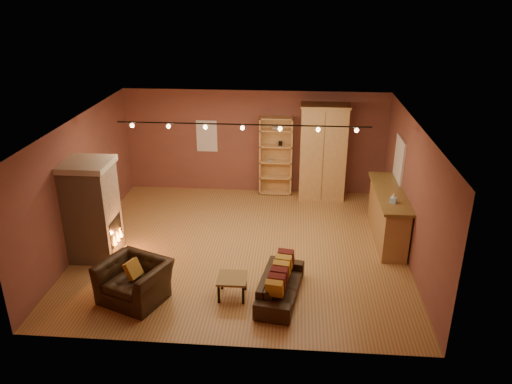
# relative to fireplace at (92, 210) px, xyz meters

# --- Properties ---
(floor) EXTENTS (7.00, 7.00, 0.00)m
(floor) POSITION_rel_fireplace_xyz_m (3.04, 0.60, -1.06)
(floor) COLOR olive
(floor) RESTS_ON ground
(ceiling) EXTENTS (7.00, 7.00, 0.00)m
(ceiling) POSITION_rel_fireplace_xyz_m (3.04, 0.60, 1.74)
(ceiling) COLOR brown
(ceiling) RESTS_ON back_wall
(back_wall) EXTENTS (7.00, 0.02, 2.80)m
(back_wall) POSITION_rel_fireplace_xyz_m (3.04, 3.85, 0.34)
(back_wall) COLOR brown
(back_wall) RESTS_ON floor
(left_wall) EXTENTS (0.02, 6.50, 2.80)m
(left_wall) POSITION_rel_fireplace_xyz_m (-0.46, 0.60, 0.34)
(left_wall) COLOR brown
(left_wall) RESTS_ON floor
(right_wall) EXTENTS (0.02, 6.50, 2.80)m
(right_wall) POSITION_rel_fireplace_xyz_m (6.54, 0.60, 0.34)
(right_wall) COLOR brown
(right_wall) RESTS_ON floor
(fireplace) EXTENTS (1.01, 0.98, 2.12)m
(fireplace) POSITION_rel_fireplace_xyz_m (0.00, 0.00, 0.00)
(fireplace) COLOR tan
(fireplace) RESTS_ON floor
(back_window) EXTENTS (0.56, 0.04, 0.86)m
(back_window) POSITION_rel_fireplace_xyz_m (1.74, 3.83, 0.49)
(back_window) COLOR white
(back_window) RESTS_ON back_wall
(bookcase) EXTENTS (0.88, 0.34, 2.15)m
(bookcase) POSITION_rel_fireplace_xyz_m (3.62, 3.74, 0.03)
(bookcase) COLOR tan
(bookcase) RESTS_ON floor
(armoire) EXTENTS (1.25, 0.71, 2.55)m
(armoire) POSITION_rel_fireplace_xyz_m (4.86, 3.53, 0.22)
(armoire) COLOR tan
(armoire) RESTS_ON floor
(bar_counter) EXTENTS (0.64, 2.41, 1.15)m
(bar_counter) POSITION_rel_fireplace_xyz_m (6.24, 1.27, -0.47)
(bar_counter) COLOR tan
(bar_counter) RESTS_ON floor
(tissue_box) EXTENTS (0.18, 0.18, 0.23)m
(tissue_box) POSITION_rel_fireplace_xyz_m (6.19, 0.65, 0.19)
(tissue_box) COLOR #95C8EF
(tissue_box) RESTS_ON bar_counter
(right_window) EXTENTS (0.05, 0.90, 1.00)m
(right_window) POSITION_rel_fireplace_xyz_m (6.51, 2.00, 0.59)
(right_window) COLOR white
(right_window) RESTS_ON right_wall
(loveseat) EXTENTS (0.74, 1.72, 0.72)m
(loveseat) POSITION_rel_fireplace_xyz_m (3.93, -1.22, -0.71)
(loveseat) COLOR black
(loveseat) RESTS_ON floor
(armchair) EXTENTS (1.35, 1.13, 1.00)m
(armchair) POSITION_rel_fireplace_xyz_m (1.28, -1.48, -0.56)
(armchair) COLOR black
(armchair) RESTS_ON floor
(coffee_table) EXTENTS (0.54, 0.54, 0.40)m
(coffee_table) POSITION_rel_fireplace_xyz_m (3.04, -1.27, -0.72)
(coffee_table) COLOR olive
(coffee_table) RESTS_ON floor
(track_rail) EXTENTS (5.20, 0.09, 0.13)m
(track_rail) POSITION_rel_fireplace_xyz_m (3.04, 0.80, 1.62)
(track_rail) COLOR black
(track_rail) RESTS_ON ceiling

